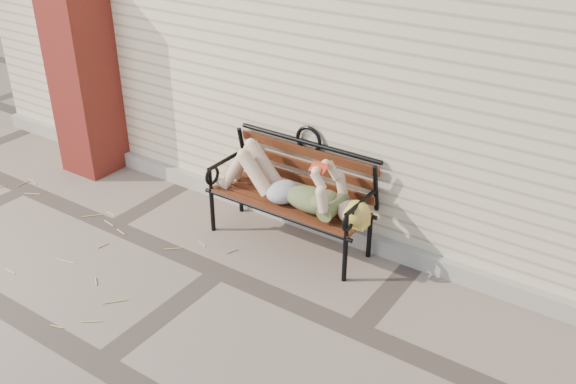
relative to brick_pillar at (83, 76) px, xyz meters
The scene contains 7 objects.
ground 2.62m from the brick_pillar, 18.06° to the right, with size 80.00×80.00×0.00m, color #76645A.
house_wall 3.26m from the brick_pillar, 44.37° to the left, with size 8.00×4.00×3.00m, color beige.
foundation_strip 2.49m from the brick_pillar, ahead, with size 8.00×0.10×0.15m, color gray.
brick_pillar is the anchor object (origin of this frame).
garden_bench 2.55m from the brick_pillar, ahead, with size 1.51×0.60×0.98m.
reading_woman 2.56m from the brick_pillar, ahead, with size 1.43×0.32×0.45m.
straw_scatter 1.86m from the brick_pillar, 57.63° to the right, with size 2.65×1.72×0.01m.
Camera 1 is at (2.83, -3.18, 3.03)m, focal length 40.00 mm.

